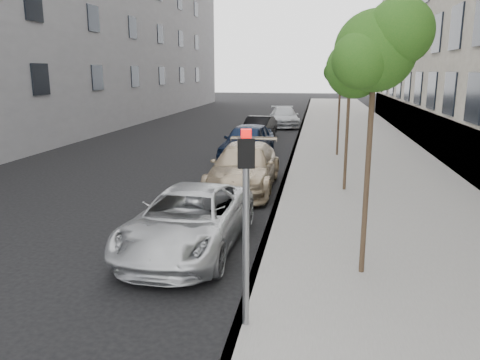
% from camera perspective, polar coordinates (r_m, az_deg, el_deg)
% --- Properties ---
extents(ground, '(160.00, 160.00, 0.00)m').
position_cam_1_polar(ground, '(8.40, -7.60, -14.53)').
color(ground, black).
rests_on(ground, ground).
extents(sidewalk, '(6.40, 72.00, 0.14)m').
position_cam_1_polar(sidewalk, '(31.40, 13.12, 5.82)').
color(sidewalk, gray).
rests_on(sidewalk, ground).
extents(curb, '(0.15, 72.00, 0.14)m').
position_cam_1_polar(curb, '(31.35, 7.39, 6.04)').
color(curb, '#9E9B93').
rests_on(curb, ground).
extents(tree_near, '(1.74, 1.54, 4.94)m').
position_cam_1_polar(tree_near, '(8.66, 16.33, 14.85)').
color(tree_near, '#38281C').
rests_on(tree_near, sidewalk).
extents(tree_mid, '(1.61, 1.41, 4.82)m').
position_cam_1_polar(tree_mid, '(15.13, 13.44, 13.81)').
color(tree_mid, '#38281C').
rests_on(tree_mid, sidewalk).
extents(tree_far, '(1.59, 1.39, 4.79)m').
position_cam_1_polar(tree_far, '(21.62, 12.30, 13.51)').
color(tree_far, '#38281C').
rests_on(tree_far, sidewalk).
extents(signal_pole, '(0.27, 0.22, 2.97)m').
position_cam_1_polar(signal_pole, '(6.70, 0.73, -3.19)').
color(signal_pole, '#939699').
rests_on(signal_pole, sidewalk).
extents(minivan, '(2.41, 4.90, 1.34)m').
position_cam_1_polar(minivan, '(10.47, -6.29, -4.83)').
color(minivan, silver).
rests_on(minivan, ground).
extents(suv, '(2.11, 5.15, 1.49)m').
position_cam_1_polar(suv, '(15.66, 0.53, 1.57)').
color(suv, tan).
rests_on(suv, ground).
extents(sedan_blue, '(2.25, 4.82, 1.60)m').
position_cam_1_polar(sedan_blue, '(21.13, 0.92, 4.74)').
color(sedan_blue, '#111D39').
rests_on(sedan_blue, ground).
extents(sedan_black, '(1.87, 4.13, 1.31)m').
position_cam_1_polar(sedan_black, '(27.36, 2.27, 6.35)').
color(sedan_black, black).
rests_on(sedan_black, ground).
extents(sedan_rear, '(2.61, 4.99, 1.38)m').
position_cam_1_polar(sedan_rear, '(33.80, 5.40, 7.66)').
color(sedan_rear, '#AAAEB2').
rests_on(sedan_rear, ground).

